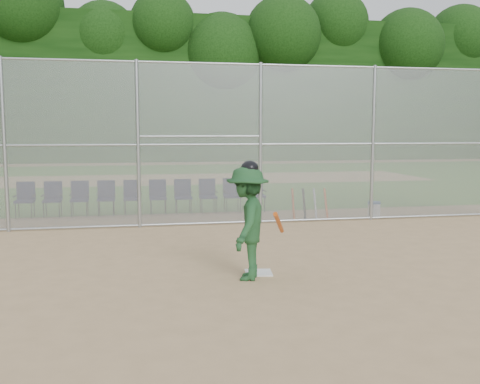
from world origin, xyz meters
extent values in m
plane|color=tan|center=(0.00, 0.00, 0.00)|extent=(100.00, 100.00, 0.00)
plane|color=#366C20|center=(0.00, 18.00, 0.01)|extent=(100.00, 100.00, 0.00)
plane|color=tan|center=(0.00, 18.00, 0.01)|extent=(24.00, 24.00, 0.00)
cube|color=gray|center=(0.00, 5.00, 2.00)|extent=(16.00, 0.02, 4.00)
cylinder|color=#9EA3A8|center=(0.00, 5.00, 3.95)|extent=(16.00, 0.05, 0.05)
cube|color=black|center=(0.00, 35.00, 5.50)|extent=(80.00, 5.00, 11.00)
cube|color=silver|center=(-0.11, 0.33, 0.01)|extent=(0.48, 0.48, 0.02)
imported|color=#1C4723|center=(-0.35, 0.06, 0.89)|extent=(1.03, 1.32, 1.79)
ellipsoid|color=black|center=(-0.35, 0.06, 1.76)|extent=(0.27, 0.30, 0.23)
cylinder|color=#C64C12|center=(0.05, -0.34, 0.95)|extent=(0.37, 0.75, 0.44)
cylinder|color=white|center=(4.19, 5.23, 0.20)|extent=(0.33, 0.33, 0.39)
cylinder|color=#234C99|center=(4.19, 5.23, 0.42)|extent=(0.35, 0.35, 0.05)
cylinder|color=#D84C14|center=(1.95, 5.27, 0.42)|extent=(0.06, 0.27, 0.84)
cylinder|color=black|center=(2.25, 5.27, 0.42)|extent=(0.06, 0.30, 0.83)
cylinder|color=#B2B2B7|center=(2.55, 5.27, 0.41)|extent=(0.06, 0.33, 0.82)
cylinder|color=#D84C14|center=(2.85, 5.27, 0.41)|extent=(0.06, 0.36, 0.82)
camera|label=1|loc=(-2.02, -8.03, 2.32)|focal=40.00mm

